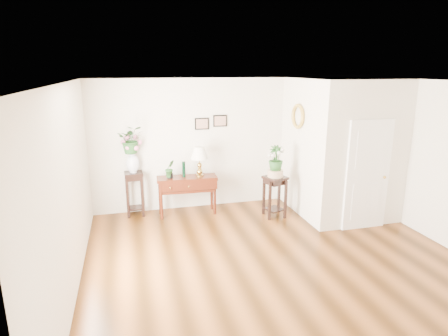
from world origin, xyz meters
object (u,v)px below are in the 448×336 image
object	(u,v)px
plant_stand_a	(135,194)
plant_stand_b	(275,196)
table_lamp	(199,160)
console_table	(187,196)

from	to	relation	value
plant_stand_a	plant_stand_b	size ratio (longest dim) A/B	1.08
plant_stand_b	table_lamp	bearing A→B (deg)	158.92
console_table	table_lamp	xyz separation A→B (m)	(0.27, 0.00, 0.76)
console_table	plant_stand_b	xyz separation A→B (m)	(1.73, -0.56, 0.02)
table_lamp	console_table	bearing A→B (deg)	180.00
plant_stand_a	console_table	bearing A→B (deg)	-12.69
plant_stand_a	plant_stand_b	distance (m)	2.91
table_lamp	plant_stand_b	size ratio (longest dim) A/B	0.73
table_lamp	plant_stand_b	distance (m)	1.73
plant_stand_a	plant_stand_b	world-z (taller)	plant_stand_a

